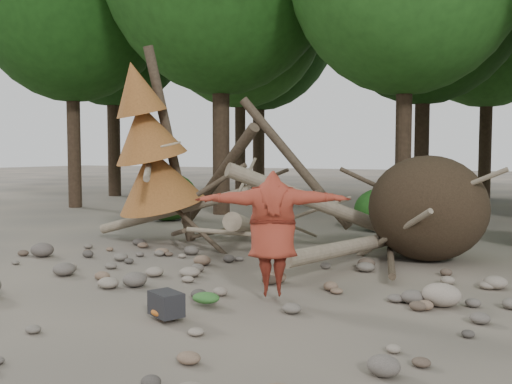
% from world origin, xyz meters
% --- Properties ---
extents(ground, '(120.00, 120.00, 0.00)m').
position_xyz_m(ground, '(0.00, 0.00, 0.00)').
color(ground, '#514C44').
rests_on(ground, ground).
extents(deadfall_pile, '(8.55, 5.24, 3.30)m').
position_xyz_m(deadfall_pile, '(2.02, 4.24, 0.95)').
color(deadfall_pile, '#332619').
rests_on(deadfall_pile, ground).
extents(dead_conifer, '(2.06, 2.16, 4.35)m').
position_xyz_m(dead_conifer, '(-3.12, 3.37, 2.11)').
color(dead_conifer, '#4C3F30').
rests_on(dead_conifer, ground).
extents(bush_left, '(1.80, 1.80, 1.44)m').
position_xyz_m(bush_left, '(-5.50, 7.20, 0.72)').
color(bush_left, '#194612').
rests_on(bush_left, ground).
extents(bush_mid, '(1.40, 1.40, 1.12)m').
position_xyz_m(bush_mid, '(0.80, 7.80, 0.56)').
color(bush_mid, '#22591A').
rests_on(bush_mid, ground).
extents(frisbee_thrower, '(2.79, 1.44, 2.13)m').
position_xyz_m(frisbee_thrower, '(1.27, 0.38, 0.94)').
color(frisbee_thrower, maroon).
rests_on(frisbee_thrower, ground).
extents(backpack, '(0.51, 0.44, 0.29)m').
position_xyz_m(backpack, '(0.53, -1.05, 0.14)').
color(backpack, black).
rests_on(backpack, ground).
extents(cloth_green, '(0.37, 0.31, 0.14)m').
position_xyz_m(cloth_green, '(0.64, -0.32, 0.07)').
color(cloth_green, '#306729').
rests_on(cloth_green, ground).
extents(cloth_orange, '(0.32, 0.26, 0.12)m').
position_xyz_m(cloth_orange, '(0.52, -1.09, 0.06)').
color(cloth_orange, '#AD581D').
rests_on(cloth_orange, ground).
extents(boulder_mid_right, '(0.51, 0.46, 0.31)m').
position_xyz_m(boulder_mid_right, '(3.39, 1.13, 0.15)').
color(boulder_mid_right, gray).
rests_on(boulder_mid_right, ground).
extents(boulder_mid_left, '(0.46, 0.41, 0.28)m').
position_xyz_m(boulder_mid_left, '(-4.13, 1.26, 0.14)').
color(boulder_mid_left, '#59514B').
rests_on(boulder_mid_left, ground).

